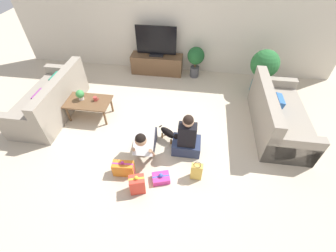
# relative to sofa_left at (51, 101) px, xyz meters

# --- Properties ---
(ground_plane) EXTENTS (16.00, 16.00, 0.00)m
(ground_plane) POSITION_rel_sofa_left_xyz_m (2.39, -0.36, -0.31)
(ground_plane) COLOR beige
(wall_back) EXTENTS (8.40, 0.06, 2.60)m
(wall_back) POSITION_rel_sofa_left_xyz_m (2.39, 2.27, 0.99)
(wall_back) COLOR beige
(wall_back) RESTS_ON ground_plane
(sofa_left) EXTENTS (0.92, 1.94, 0.87)m
(sofa_left) POSITION_rel_sofa_left_xyz_m (0.00, 0.00, 0.00)
(sofa_left) COLOR gray
(sofa_left) RESTS_ON ground_plane
(sofa_right) EXTENTS (0.92, 1.94, 0.87)m
(sofa_right) POSITION_rel_sofa_left_xyz_m (4.77, 0.16, -0.00)
(sofa_right) COLOR gray
(sofa_right) RESTS_ON ground_plane
(coffee_table) EXTENTS (0.93, 0.56, 0.41)m
(coffee_table) POSITION_rel_sofa_left_xyz_m (0.88, -0.03, 0.06)
(coffee_table) COLOR brown
(coffee_table) RESTS_ON ground_plane
(tv_console) EXTENTS (1.37, 0.42, 0.51)m
(tv_console) POSITION_rel_sofa_left_xyz_m (1.99, 1.99, -0.05)
(tv_console) COLOR brown
(tv_console) RESTS_ON ground_plane
(tv) EXTENTS (1.04, 0.20, 0.77)m
(tv) POSITION_rel_sofa_left_xyz_m (1.99, 1.99, 0.55)
(tv) COLOR black
(tv) RESTS_ON tv_console
(potted_plant_corner_right) EXTENTS (0.64, 0.64, 1.06)m
(potted_plant_corner_right) POSITION_rel_sofa_left_xyz_m (4.62, 1.48, 0.36)
(potted_plant_corner_right) COLOR #336B84
(potted_plant_corner_right) RESTS_ON ground_plane
(potted_plant_back_right) EXTENTS (0.44, 0.44, 0.82)m
(potted_plant_back_right) POSITION_rel_sofa_left_xyz_m (3.02, 1.94, 0.22)
(potted_plant_back_right) COLOR #4C4C51
(potted_plant_back_right) RESTS_ON ground_plane
(person_kneeling) EXTENTS (0.36, 0.82, 0.80)m
(person_kneeling) POSITION_rel_sofa_left_xyz_m (2.29, -0.89, 0.04)
(person_kneeling) COLOR #23232D
(person_kneeling) RESTS_ON ground_plane
(person_sitting) EXTENTS (0.52, 0.48, 0.91)m
(person_sitting) POSITION_rel_sofa_left_xyz_m (3.02, -0.73, 0.02)
(person_sitting) COLOR #283351
(person_sitting) RESTS_ON ground_plane
(dog) EXTENTS (0.46, 0.36, 0.29)m
(dog) POSITION_rel_sofa_left_xyz_m (2.68, -0.52, -0.11)
(dog) COLOR black
(dog) RESTS_ON ground_plane
(gift_box_a) EXTENTS (0.37, 0.19, 0.32)m
(gift_box_a) POSITION_rel_sofa_left_xyz_m (2.00, -1.39, -0.17)
(gift_box_a) COLOR orange
(gift_box_a) RESTS_ON ground_plane
(gift_box_b) EXTENTS (0.28, 0.24, 0.39)m
(gift_box_b) POSITION_rel_sofa_left_xyz_m (2.31, -1.67, -0.14)
(gift_box_b) COLOR red
(gift_box_b) RESTS_ON ground_plane
(gift_box_c) EXTENTS (0.34, 0.29, 0.17)m
(gift_box_c) POSITION_rel_sofa_left_xyz_m (2.65, -1.43, -0.25)
(gift_box_c) COLOR #CC3389
(gift_box_c) RESTS_ON ground_plane
(gift_bag_a) EXTENTS (0.19, 0.13, 0.36)m
(gift_bag_a) POSITION_rel_sofa_left_xyz_m (3.23, -1.29, -0.14)
(gift_bag_a) COLOR #E5B74C
(gift_bag_a) RESTS_ON ground_plane
(mug) EXTENTS (0.12, 0.08, 0.09)m
(mug) POSITION_rel_sofa_left_xyz_m (1.04, 0.02, 0.15)
(mug) COLOR #B23D38
(mug) RESTS_ON coffee_table
(tabletop_plant) EXTENTS (0.17, 0.17, 0.22)m
(tabletop_plant) POSITION_rel_sofa_left_xyz_m (0.72, 0.01, 0.23)
(tabletop_plant) COLOR beige
(tabletop_plant) RESTS_ON coffee_table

